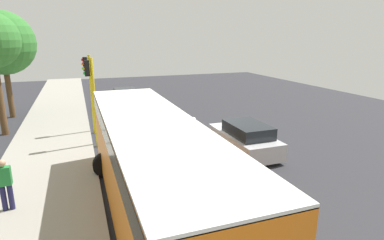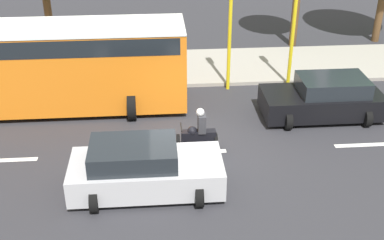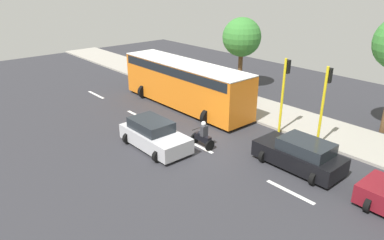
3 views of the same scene
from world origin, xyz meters
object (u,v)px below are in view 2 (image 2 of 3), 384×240
at_px(motorcycle, 198,133).
at_px(city_bus, 32,62).
at_px(pedestrian_near_signal, 94,42).
at_px(traffic_light_midblock, 230,18).
at_px(car_black, 324,99).
at_px(car_silver, 144,169).
at_px(traffic_light_corner, 294,16).

bearing_deg(motorcycle, city_bus, 58.50).
distance_m(pedestrian_near_signal, traffic_light_midblock, 6.63).
bearing_deg(traffic_light_midblock, motorcycle, 160.94).
bearing_deg(pedestrian_near_signal, car_black, -123.42).
relative_size(car_silver, motorcycle, 2.79).
bearing_deg(traffic_light_corner, city_bus, 97.28).
relative_size(city_bus, traffic_light_midblock, 2.44).
height_order(car_black, pedestrian_near_signal, pedestrian_near_signal).
distance_m(car_black, city_bus, 10.58).
relative_size(car_silver, car_black, 1.00).
xyz_separation_m(city_bus, pedestrian_near_signal, (4.26, -1.72, -0.79)).
distance_m(pedestrian_near_signal, traffic_light_corner, 8.84).
bearing_deg(car_silver, traffic_light_midblock, -26.50).
distance_m(car_silver, traffic_light_midblock, 7.83).
relative_size(car_black, traffic_light_corner, 0.95).
distance_m(motorcycle, traffic_light_corner, 6.69).
relative_size(city_bus, pedestrian_near_signal, 6.51).
xyz_separation_m(motorcycle, traffic_light_corner, (4.74, -4.13, 2.29)).
height_order(city_bus, motorcycle, city_bus).
distance_m(city_bus, pedestrian_near_signal, 4.67).
bearing_deg(city_bus, car_silver, -143.98).
bearing_deg(car_black, city_bus, 81.94).
xyz_separation_m(car_silver, motorcycle, (1.98, -1.71, -0.07)).
distance_m(car_black, traffic_light_corner, 3.57).
height_order(city_bus, traffic_light_corner, traffic_light_corner).
bearing_deg(motorcycle, traffic_light_midblock, -19.06).
distance_m(city_bus, motorcycle, 6.78).
height_order(city_bus, pedestrian_near_signal, city_bus).
bearing_deg(car_silver, traffic_light_corner, -40.99).
relative_size(car_black, pedestrian_near_signal, 2.52).
bearing_deg(traffic_light_corner, traffic_light_midblock, 90.00).
bearing_deg(motorcycle, car_silver, 139.13).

